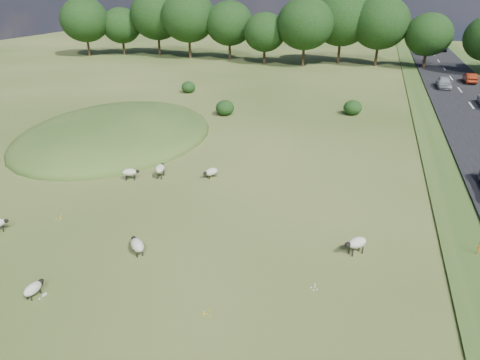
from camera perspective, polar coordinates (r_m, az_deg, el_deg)
name	(u,v)px	position (r m, az deg, el deg)	size (l,w,h in m)	color
ground	(268,122)	(42.34, 3.79, 7.67)	(160.00, 160.00, 0.00)	#2A4A17
mound	(116,136)	(39.87, -16.16, 5.68)	(16.00, 20.00, 4.00)	#33561E
road	(474,111)	(52.07, 28.78, 8.06)	(8.00, 150.00, 0.25)	black
treeline	(314,24)	(75.84, 9.80, 19.86)	(96.28, 14.66, 11.70)	black
shrubs	(256,101)	(47.39, 2.14, 10.47)	(22.03, 10.13, 1.55)	black
marker_post	(479,246)	(24.13, 29.27, -7.68)	(0.06, 0.06, 1.20)	#D8590C
sheep_0	(33,288)	(20.80, -25.86, -12.88)	(0.51, 1.09, 0.63)	beige
sheep_1	(137,245)	(22.02, -13.57, -8.39)	(1.23, 1.21, 0.76)	beige
sheep_2	(160,169)	(30.10, -10.60, 1.51)	(0.77, 1.34, 0.94)	beige
sheep_3	(211,172)	(29.67, -3.88, 1.08)	(0.98, 1.20, 0.69)	beige
sheep_4	(130,172)	(30.13, -14.43, 1.01)	(1.20, 0.83, 0.83)	beige
sheep_5	(356,243)	(22.02, 15.25, -8.10)	(1.21, 1.14, 0.91)	beige
car_2	(442,48)	(98.76, 25.30, 15.66)	(1.83, 4.51, 1.31)	black
car_4	(470,78)	(67.09, 28.33, 11.91)	(1.35, 3.86, 1.27)	maroon
car_5	(424,50)	(92.88, 23.31, 15.63)	(2.46, 5.34, 1.48)	maroon
car_6	(444,82)	(62.00, 25.54, 11.69)	(1.65, 4.11, 1.40)	#B1B4B9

